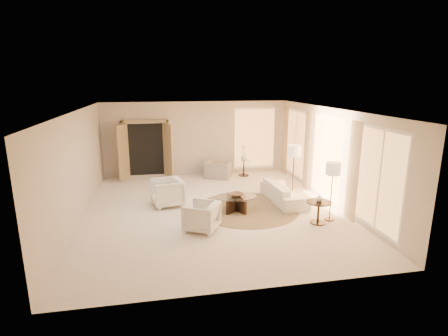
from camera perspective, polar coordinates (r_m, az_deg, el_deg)
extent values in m
cube|color=#F4E2D0|center=(9.98, -1.84, -6.85)|extent=(7.00, 8.00, 0.02)
cube|color=white|center=(9.36, -1.98, 9.45)|extent=(7.00, 8.00, 0.02)
cube|color=beige|center=(13.47, -4.54, 4.81)|extent=(7.00, 0.04, 2.80)
cube|color=beige|center=(5.82, 4.23, -7.65)|extent=(7.00, 0.04, 2.80)
cube|color=beige|center=(9.69, -22.81, 0.12)|extent=(0.04, 8.00, 2.80)
cube|color=beige|center=(10.67, 17.02, 1.80)|extent=(0.04, 8.00, 2.80)
cube|color=tan|center=(13.35, -12.61, 3.04)|extent=(1.80, 0.12, 2.16)
cube|color=tan|center=(13.15, -16.11, 2.44)|extent=(0.35, 0.66, 2.00)
cube|color=tan|center=(13.09, -9.12, 2.76)|extent=(0.35, 0.66, 2.00)
cylinder|color=#47331F|center=(10.06, 3.78, -6.60)|extent=(3.37, 3.37, 0.01)
imported|color=white|center=(10.64, 9.76, -3.97)|extent=(0.90, 2.06, 0.59)
imported|color=white|center=(10.30, -9.26, -3.75)|extent=(0.94, 0.98, 0.87)
imported|color=white|center=(8.56, -3.71, -7.66)|extent=(0.98, 1.00, 0.77)
imported|color=#9A978C|center=(13.07, -1.04, 0.20)|extent=(1.14, 0.96, 0.85)
cube|color=black|center=(9.83, 2.01, -5.91)|extent=(0.41, 0.84, 0.39)
cube|color=black|center=(9.83, 2.01, -5.91)|extent=(0.70, 0.65, 0.39)
cylinder|color=white|center=(9.76, 2.02, -4.68)|extent=(1.39, 1.39, 0.02)
cylinder|color=black|center=(9.38, 15.03, -8.59)|extent=(0.38, 0.38, 0.03)
cylinder|color=black|center=(9.29, 15.14, -7.05)|extent=(0.06, 0.06, 0.55)
cylinder|color=black|center=(9.19, 15.25, -5.40)|extent=(0.62, 0.62, 0.03)
cylinder|color=black|center=(13.48, 3.21, -1.18)|extent=(0.40, 0.40, 0.03)
cylinder|color=black|center=(13.41, 3.23, -0.03)|extent=(0.06, 0.06, 0.57)
cylinder|color=white|center=(13.34, 3.25, 1.20)|extent=(0.52, 0.52, 0.03)
cylinder|color=black|center=(11.09, 11.02, -4.80)|extent=(0.29, 0.29, 0.03)
cylinder|color=black|center=(10.89, 11.19, -1.32)|extent=(0.03, 0.03, 1.43)
cylinder|color=beige|center=(10.71, 11.39, 2.79)|extent=(0.41, 0.41, 0.35)
cylinder|color=black|center=(9.69, 16.80, -7.99)|extent=(0.26, 0.26, 0.03)
cylinder|color=black|center=(9.47, 17.07, -4.38)|extent=(0.03, 0.03, 1.31)
cylinder|color=beige|center=(9.28, 17.39, -0.09)|extent=(0.37, 0.37, 0.32)
imported|color=brown|center=(9.74, 2.03, -4.37)|extent=(0.48, 0.48, 0.09)
imported|color=white|center=(9.16, 15.29, -4.79)|extent=(0.24, 0.24, 0.18)
imported|color=white|center=(13.31, 3.26, 1.75)|extent=(0.30, 0.30, 0.24)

